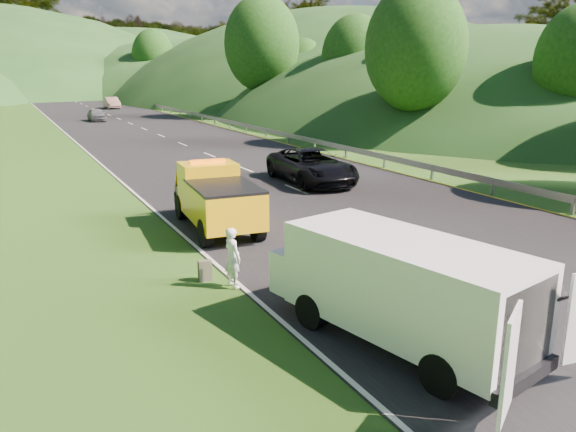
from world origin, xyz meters
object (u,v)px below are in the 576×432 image
woman (233,287)px  spare_tire (492,358)px  child (336,289)px  passing_suv (311,183)px  tow_truck (216,198)px  worker (538,374)px  suitcase (205,271)px  white_van (399,285)px

woman → spare_tire: (3.15, -5.73, 0.00)m
child → passing_suv: passing_suv is taller
tow_truck → worker: size_ratio=3.03×
child → worker: size_ratio=0.57×
worker → suitcase: 8.33m
worker → spare_tire: (-0.31, 0.83, 0.00)m
tow_truck → passing_suv: 9.02m
child → suitcase: suitcase is taller
tow_truck → spare_tire: size_ratio=8.66×
suitcase → white_van: bearing=-65.4°
child → woman: bearing=162.6°
child → passing_suv: bearing=75.0°
woman → passing_suv: size_ratio=0.26×
child → suitcase: (-2.81, 2.07, 0.28)m
white_van → child: (0.45, 3.06, -1.27)m
passing_suv → child: bearing=-113.4°
woman → child: bearing=-129.0°
worker → white_van: bearing=103.3°
woman → spare_tire: size_ratio=2.47×
white_van → spare_tire: size_ratio=10.53×
worker → suitcase: worker is taller
worker → suitcase: (-3.95, 7.33, 0.28)m
white_van → worker: (1.60, -2.20, -1.27)m
worker → woman: bearing=95.2°
tow_truck → spare_tire: tow_truck is taller
white_van → woman: white_van is taller
woman → worker: (3.46, -6.56, 0.00)m
tow_truck → child: size_ratio=5.28×
worker → suitcase: bearing=95.7°
woman → spare_tire: bearing=-161.0°
tow_truck → spare_tire: 11.24m
worker → spare_tire: 0.88m
white_van → passing_suv: size_ratio=1.13×
child → passing_suv: (6.19, 12.22, 0.00)m
woman → child: woman is taller
suitcase → tow_truck: bearing=66.2°
child → suitcase: size_ratio=1.87×
child → spare_tire: bearing=-67.4°
white_van → suitcase: (-2.35, 5.13, -0.99)m
tow_truck → woman: 5.66m
tow_truck → child: bearing=-78.1°
tow_truck → woman: tow_truck is taller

